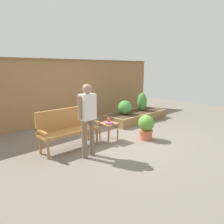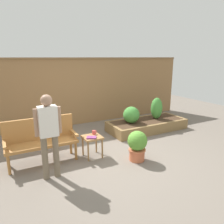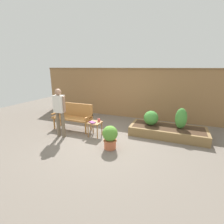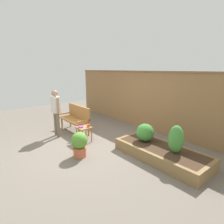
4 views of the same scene
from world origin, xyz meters
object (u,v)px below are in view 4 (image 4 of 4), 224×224
Objects in this scene: book_on_table at (81,127)px; potted_boxwood at (79,143)px; cup_on_table at (88,126)px; shrub_far_corner at (176,139)px; garden_bench at (76,117)px; person_by_bench at (56,109)px; side_table at (84,130)px; shrub_near_bench at (145,132)px.

potted_boxwood is (0.84, -0.52, -0.13)m from book_on_table.
cup_on_table is 0.18× the size of shrub_far_corner.
book_on_table is 0.32× the size of shrub_far_corner.
person_by_bench reaches higher than garden_bench.
cup_on_table is at bearing 134.14° from potted_boxwood.
book_on_table is 0.99m from potted_boxwood.
cup_on_table is (0.09, 0.11, 0.13)m from side_table.
shrub_near_bench reaches higher than book_on_table.
person_by_bench is at bearing -87.57° from garden_bench.
side_table is at bearing -129.90° from cup_on_table.
cup_on_table is at bearing -10.08° from garden_bench.
cup_on_table is 0.57× the size of book_on_table.
garden_bench is at bearing 163.43° from side_table.
book_on_table is 0.13× the size of person_by_bench.
potted_boxwood is 0.42× the size of person_by_bench.
person_by_bench is (0.03, -0.75, 0.39)m from garden_bench.
side_table is at bearing 23.88° from person_by_bench.
shrub_far_corner is (2.47, 0.84, 0.11)m from cup_on_table.
shrub_far_corner is at bearing 10.07° from garden_bench.
shrub_near_bench is at bearing 27.82° from person_by_bench.
garden_bench is 2.74m from shrub_near_bench.
person_by_bench is at bearing -158.68° from shrub_far_corner.
garden_bench is at bearing 153.30° from potted_boxwood.
shrub_far_corner is at bearing 20.29° from side_table.
shrub_far_corner is at bearing 21.32° from person_by_bench.
cup_on_table is 0.24m from book_on_table.
person_by_bench is (-0.95, -0.36, 0.44)m from book_on_table.
shrub_near_bench is at bearing 28.55° from cup_on_table.
garden_bench is 2.17× the size of shrub_far_corner.
potted_boxwood reaches higher than cup_on_table.
side_table is at bearing -149.88° from shrub_near_bench.
shrub_far_corner is 0.43× the size of person_by_bench.
person_by_bench is at bearing -153.21° from cup_on_table.
garden_bench is at bearing -166.54° from shrub_near_bench.
shrub_near_bench is (1.63, 0.95, 0.14)m from side_table.
side_table is 2.74m from shrub_far_corner.
shrub_far_corner is 3.83m from person_by_bench.
cup_on_table is at bearing 50.10° from side_table.
person_by_bench is at bearing 174.80° from potted_boxwood.
garden_bench is 3.00× the size of side_table.
shrub_far_corner reaches higher than garden_bench.
person_by_bench is at bearing -156.12° from side_table.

